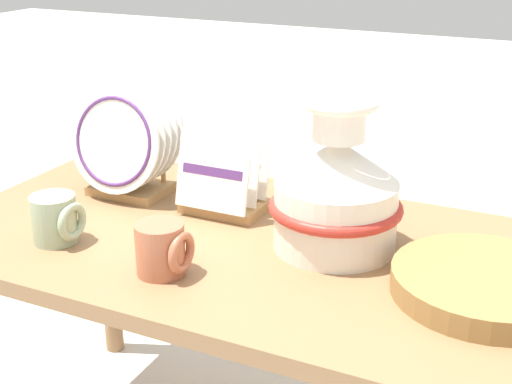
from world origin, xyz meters
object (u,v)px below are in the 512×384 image
(mug_terracotta_glaze, at_px, (163,249))
(wicker_charger_stack, at_px, (486,284))
(dish_rack_round_plates, at_px, (126,146))
(mug_sage_glaze, at_px, (56,219))
(dish_rack_square_plates, at_px, (225,183))
(ceramic_vase, at_px, (336,190))

(mug_terracotta_glaze, bearing_deg, wicker_charger_stack, 17.47)
(dish_rack_round_plates, distance_m, mug_terracotta_glaze, 0.44)
(wicker_charger_stack, relative_size, mug_sage_glaze, 3.31)
(wicker_charger_stack, relative_size, mug_terracotta_glaze, 3.31)
(dish_rack_round_plates, distance_m, dish_rack_square_plates, 0.27)
(dish_rack_square_plates, height_order, wicker_charger_stack, dish_rack_square_plates)
(ceramic_vase, xyz_separation_m, dish_rack_round_plates, (-0.55, 0.06, -0.00))
(dish_rack_square_plates, height_order, mug_terracotta_glaze, dish_rack_square_plates)
(mug_terracotta_glaze, distance_m, mug_sage_glaze, 0.28)
(dish_rack_round_plates, height_order, dish_rack_square_plates, dish_rack_round_plates)
(mug_sage_glaze, bearing_deg, mug_terracotta_glaze, -5.35)
(dish_rack_round_plates, bearing_deg, dish_rack_square_plates, 2.74)
(ceramic_vase, xyz_separation_m, mug_sage_glaze, (-0.53, -0.23, -0.07))
(mug_terracotta_glaze, bearing_deg, ceramic_vase, 44.75)
(ceramic_vase, distance_m, wicker_charger_stack, 0.34)
(ceramic_vase, relative_size, dish_rack_round_plates, 1.18)
(mug_terracotta_glaze, bearing_deg, dish_rack_square_plates, 96.96)
(dish_rack_round_plates, relative_size, mug_sage_glaze, 2.62)
(wicker_charger_stack, height_order, mug_sage_glaze, mug_sage_glaze)
(ceramic_vase, distance_m, dish_rack_round_plates, 0.56)
(dish_rack_round_plates, bearing_deg, mug_terracotta_glaze, -46.40)
(dish_rack_square_plates, relative_size, wicker_charger_stack, 0.58)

